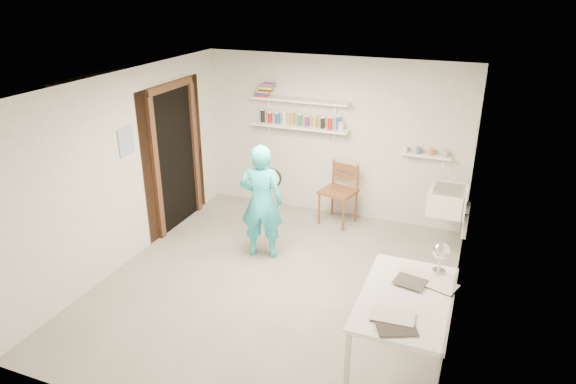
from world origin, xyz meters
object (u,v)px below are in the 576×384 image
(belfast_sink, at_px, (448,200))
(desk_lamp, at_px, (441,251))
(work_table, at_px, (402,337))
(man, at_px, (261,202))
(wall_clock, at_px, (271,178))
(wooden_chair, at_px, (338,192))

(belfast_sink, distance_m, desk_lamp, 2.19)
(belfast_sink, bearing_deg, work_table, -92.36)
(man, xyz_separation_m, desk_lamp, (2.30, -1.07, 0.31))
(belfast_sink, distance_m, wall_clock, 2.34)
(man, xyz_separation_m, wall_clock, (0.05, 0.22, 0.25))
(wooden_chair, bearing_deg, belfast_sink, 6.27)
(wall_clock, bearing_deg, desk_lamp, -41.49)
(belfast_sink, height_order, wooden_chair, wooden_chair)
(wall_clock, bearing_deg, man, -113.63)
(wooden_chair, xyz_separation_m, work_table, (1.44, -2.87, -0.07))
(man, distance_m, work_table, 2.64)
(work_table, distance_m, desk_lamp, 0.85)
(man, bearing_deg, wall_clock, -113.63)
(man, relative_size, work_table, 1.19)
(belfast_sink, relative_size, work_table, 0.47)
(man, relative_size, desk_lamp, 9.49)
(wall_clock, bearing_deg, belfast_sink, 10.28)
(wooden_chair, bearing_deg, wall_clock, -105.61)
(man, bearing_deg, belfast_sink, -165.45)
(man, height_order, desk_lamp, man)
(man, height_order, wall_clock, man)
(wooden_chair, bearing_deg, desk_lamp, -41.33)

